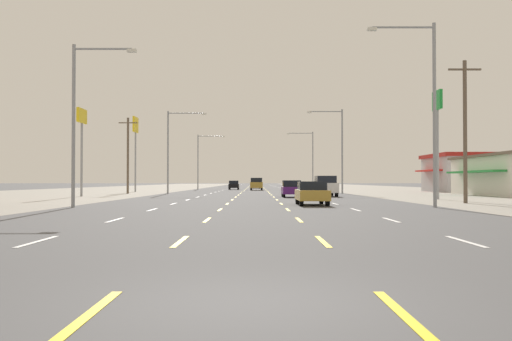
{
  "coord_description": "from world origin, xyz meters",
  "views": [
    {
      "loc": [
        0.11,
        -6.68,
        1.49
      ],
      "look_at": [
        0.0,
        48.37,
        2.52
      ],
      "focal_mm": 39.06,
      "sensor_mm": 36.0,
      "label": 1
    }
  ],
  "objects_px": {
    "streetlight_right_row_0": "(429,102)",
    "streetlight_left_row_1": "(173,145)",
    "pole_sign_left_row_2": "(137,133)",
    "streetlight_right_row_2": "(311,156)",
    "suv_center_turn_midfar": "(258,184)",
    "streetlight_left_row_2": "(202,157)",
    "suv_far_right_mid": "(326,186)",
    "streetlight_left_row_0": "(81,113)",
    "hatchback_inner_left_far": "(235,185)",
    "pole_sign_left_row_1": "(83,128)",
    "sedan_inner_right_nearest": "(313,193)",
    "streetlight_right_row_1": "(340,145)",
    "pole_sign_right_row_1": "(439,118)",
    "hatchback_inner_right_near": "(293,189)",
    "sedan_center_turn_farther": "(256,185)"
  },
  "relations": [
    {
      "from": "sedan_center_turn_farther",
      "to": "streetlight_right_row_1",
      "type": "distance_m",
      "value": 46.53
    },
    {
      "from": "pole_sign_left_row_2",
      "to": "streetlight_left_row_1",
      "type": "relative_size",
      "value": 1.06
    },
    {
      "from": "pole_sign_right_row_1",
      "to": "streetlight_right_row_1",
      "type": "xyz_separation_m",
      "value": [
        -5.08,
        19.7,
        -0.89
      ]
    },
    {
      "from": "suv_center_turn_midfar",
      "to": "streetlight_left_row_2",
      "type": "bearing_deg",
      "value": 137.75
    },
    {
      "from": "sedan_inner_right_nearest",
      "to": "streetlight_left_row_2",
      "type": "xyz_separation_m",
      "value": [
        -13.17,
        63.82,
        4.93
      ]
    },
    {
      "from": "hatchback_inner_left_far",
      "to": "hatchback_inner_right_near",
      "type": "bearing_deg",
      "value": -80.96
    },
    {
      "from": "hatchback_inner_right_near",
      "to": "pole_sign_left_row_1",
      "type": "bearing_deg",
      "value": 173.25
    },
    {
      "from": "pole_sign_left_row_2",
      "to": "streetlight_right_row_2",
      "type": "relative_size",
      "value": 1.01
    },
    {
      "from": "pole_sign_left_row_1",
      "to": "streetlight_left_row_0",
      "type": "height_order",
      "value": "streetlight_left_row_0"
    },
    {
      "from": "sedan_center_turn_farther",
      "to": "streetlight_right_row_2",
      "type": "relative_size",
      "value": 0.44
    },
    {
      "from": "hatchback_inner_right_near",
      "to": "streetlight_right_row_2",
      "type": "height_order",
      "value": "streetlight_right_row_2"
    },
    {
      "from": "streetlight_left_row_2",
      "to": "streetlight_right_row_2",
      "type": "xyz_separation_m",
      "value": [
        19.28,
        0.0,
        0.25
      ]
    },
    {
      "from": "hatchback_inner_right_near",
      "to": "suv_far_right_mid",
      "type": "height_order",
      "value": "suv_far_right_mid"
    },
    {
      "from": "sedan_inner_right_nearest",
      "to": "pole_sign_left_row_2",
      "type": "relative_size",
      "value": 0.44
    },
    {
      "from": "suv_far_right_mid",
      "to": "streetlight_left_row_2",
      "type": "bearing_deg",
      "value": 110.36
    },
    {
      "from": "pole_sign_right_row_1",
      "to": "suv_far_right_mid",
      "type": "bearing_deg",
      "value": 132.02
    },
    {
      "from": "pole_sign_left_row_2",
      "to": "streetlight_right_row_2",
      "type": "height_order",
      "value": "pole_sign_left_row_2"
    },
    {
      "from": "hatchback_inner_left_far",
      "to": "pole_sign_left_row_1",
      "type": "height_order",
      "value": "pole_sign_left_row_1"
    },
    {
      "from": "suv_far_right_mid",
      "to": "streetlight_left_row_0",
      "type": "distance_m",
      "value": 28.39
    },
    {
      "from": "streetlight_left_row_0",
      "to": "streetlight_left_row_2",
      "type": "bearing_deg",
      "value": 89.85
    },
    {
      "from": "pole_sign_left_row_2",
      "to": "pole_sign_right_row_1",
      "type": "distance_m",
      "value": 43.98
    },
    {
      "from": "sedan_center_turn_farther",
      "to": "streetlight_right_row_0",
      "type": "relative_size",
      "value": 0.43
    },
    {
      "from": "hatchback_inner_right_near",
      "to": "streetlight_right_row_0",
      "type": "bearing_deg",
      "value": -72.01
    },
    {
      "from": "sedan_inner_right_nearest",
      "to": "pole_sign_right_row_1",
      "type": "distance_m",
      "value": 16.56
    },
    {
      "from": "sedan_inner_right_nearest",
      "to": "streetlight_left_row_1",
      "type": "distance_m",
      "value": 33.47
    },
    {
      "from": "streetlight_right_row_0",
      "to": "suv_center_turn_midfar",
      "type": "bearing_deg",
      "value": 99.41
    },
    {
      "from": "suv_far_right_mid",
      "to": "streetlight_left_row_2",
      "type": "height_order",
      "value": "streetlight_left_row_2"
    },
    {
      "from": "streetlight_left_row_0",
      "to": "streetlight_left_row_1",
      "type": "bearing_deg",
      "value": 89.77
    },
    {
      "from": "pole_sign_right_row_1",
      "to": "streetlight_left_row_0",
      "type": "height_order",
      "value": "streetlight_left_row_0"
    },
    {
      "from": "suv_far_right_mid",
      "to": "streetlight_left_row_1",
      "type": "relative_size",
      "value": 0.51
    },
    {
      "from": "sedan_center_turn_farther",
      "to": "hatchback_inner_right_near",
      "type": "bearing_deg",
      "value": -86.71
    },
    {
      "from": "streetlight_left_row_1",
      "to": "streetlight_right_row_1",
      "type": "relative_size",
      "value": 0.98
    },
    {
      "from": "suv_center_turn_midfar",
      "to": "streetlight_left_row_0",
      "type": "xyz_separation_m",
      "value": [
        -9.97,
        -58.01,
        4.26
      ]
    },
    {
      "from": "streetlight_right_row_1",
      "to": "streetlight_right_row_2",
      "type": "relative_size",
      "value": 0.97
    },
    {
      "from": "pole_sign_right_row_1",
      "to": "streetlight_left_row_2",
      "type": "height_order",
      "value": "streetlight_left_row_2"
    },
    {
      "from": "suv_far_right_mid",
      "to": "pole_sign_left_row_2",
      "type": "distance_m",
      "value": 32.8
    },
    {
      "from": "suv_center_turn_midfar",
      "to": "streetlight_right_row_1",
      "type": "relative_size",
      "value": 0.5
    },
    {
      "from": "sedan_inner_right_nearest",
      "to": "streetlight_left_row_0",
      "type": "distance_m",
      "value": 14.43
    },
    {
      "from": "pole_sign_left_row_2",
      "to": "streetlight_right_row_1",
      "type": "height_order",
      "value": "pole_sign_left_row_2"
    },
    {
      "from": "streetlight_right_row_0",
      "to": "streetlight_left_row_1",
      "type": "xyz_separation_m",
      "value": [
        -19.46,
        33.45,
        -0.31
      ]
    },
    {
      "from": "streetlight_left_row_0",
      "to": "suv_far_right_mid",
      "type": "bearing_deg",
      "value": 53.7
    },
    {
      "from": "pole_sign_left_row_2",
      "to": "streetlight_left_row_0",
      "type": "bearing_deg",
      "value": -81.63
    },
    {
      "from": "streetlight_left_row_0",
      "to": "pole_sign_left_row_1",
      "type": "bearing_deg",
      "value": 107.18
    },
    {
      "from": "hatchback_inner_right_near",
      "to": "pole_sign_left_row_2",
      "type": "xyz_separation_m",
      "value": [
        -19.74,
        24.92,
        7.25
      ]
    },
    {
      "from": "streetlight_right_row_0",
      "to": "streetlight_right_row_2",
      "type": "bearing_deg",
      "value": 90.11
    },
    {
      "from": "pole_sign_left_row_2",
      "to": "streetlight_left_row_0",
      "type": "height_order",
      "value": "pole_sign_left_row_2"
    },
    {
      "from": "suv_far_right_mid",
      "to": "streetlight_left_row_0",
      "type": "height_order",
      "value": "streetlight_left_row_0"
    },
    {
      "from": "hatchback_inner_right_near",
      "to": "streetlight_left_row_0",
      "type": "bearing_deg",
      "value": -123.58
    },
    {
      "from": "streetlight_right_row_0",
      "to": "streetlight_right_row_2",
      "type": "height_order",
      "value": "streetlight_right_row_0"
    },
    {
      "from": "hatchback_inner_left_far",
      "to": "streetlight_left_row_1",
      "type": "relative_size",
      "value": 0.4
    }
  ]
}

